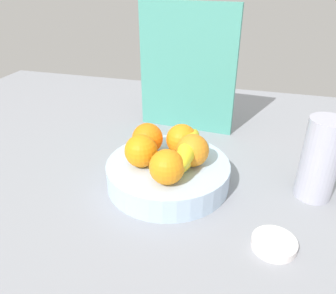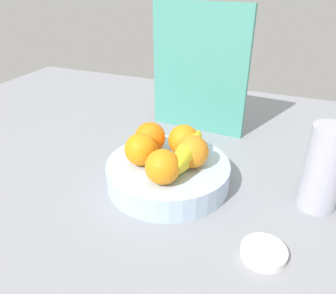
{
  "view_description": "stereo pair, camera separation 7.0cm",
  "coord_description": "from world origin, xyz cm",
  "px_view_note": "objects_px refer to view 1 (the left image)",
  "views": [
    {
      "loc": [
        20.49,
        -61.62,
        43.47
      ],
      "look_at": [
        3.75,
        -1.71,
        9.44
      ],
      "focal_mm": 35.17,
      "sensor_mm": 36.0,
      "label": 1
    },
    {
      "loc": [
        27.15,
        -59.35,
        43.47
      ],
      "look_at": [
        3.75,
        -1.71,
        9.44
      ],
      "focal_mm": 35.17,
      "sensor_mm": 36.0,
      "label": 2
    }
  ],
  "objects_px": {
    "thermos_tumbler": "(320,159)",
    "fruit_bowl": "(168,173)",
    "cutting_board": "(187,70)",
    "orange_front_right": "(141,151)",
    "orange_back_right": "(182,139)",
    "orange_center": "(167,167)",
    "banana_bunch": "(188,152)",
    "orange_back_left": "(192,150)",
    "jar_lid": "(274,244)",
    "orange_front_left": "(147,138)"
  },
  "relations": [
    {
      "from": "orange_center",
      "to": "jar_lid",
      "type": "relative_size",
      "value": 0.9
    },
    {
      "from": "orange_front_left",
      "to": "orange_front_right",
      "type": "relative_size",
      "value": 1.0
    },
    {
      "from": "orange_back_right",
      "to": "thermos_tumbler",
      "type": "bearing_deg",
      "value": -1.8
    },
    {
      "from": "orange_back_left",
      "to": "thermos_tumbler",
      "type": "distance_m",
      "value": 0.26
    },
    {
      "from": "orange_back_left",
      "to": "jar_lid",
      "type": "distance_m",
      "value": 0.25
    },
    {
      "from": "cutting_board",
      "to": "thermos_tumbler",
      "type": "relative_size",
      "value": 2.01
    },
    {
      "from": "orange_center",
      "to": "jar_lid",
      "type": "bearing_deg",
      "value": -17.49
    },
    {
      "from": "orange_front_right",
      "to": "orange_back_right",
      "type": "distance_m",
      "value": 0.1
    },
    {
      "from": "thermos_tumbler",
      "to": "orange_center",
      "type": "bearing_deg",
      "value": -158.96
    },
    {
      "from": "thermos_tumbler",
      "to": "jar_lid",
      "type": "distance_m",
      "value": 0.21
    },
    {
      "from": "orange_back_left",
      "to": "thermos_tumbler",
      "type": "bearing_deg",
      "value": 7.43
    },
    {
      "from": "banana_bunch",
      "to": "jar_lid",
      "type": "distance_m",
      "value": 0.25
    },
    {
      "from": "cutting_board",
      "to": "banana_bunch",
      "type": "bearing_deg",
      "value": -72.09
    },
    {
      "from": "fruit_bowl",
      "to": "jar_lid",
      "type": "height_order",
      "value": "fruit_bowl"
    },
    {
      "from": "orange_back_left",
      "to": "orange_back_right",
      "type": "distance_m",
      "value": 0.06
    },
    {
      "from": "orange_back_left",
      "to": "orange_center",
      "type": "bearing_deg",
      "value": -113.61
    },
    {
      "from": "orange_front_left",
      "to": "orange_back_left",
      "type": "xyz_separation_m",
      "value": [
        0.11,
        -0.03,
        0.0
      ]
    },
    {
      "from": "orange_front_right",
      "to": "jar_lid",
      "type": "relative_size",
      "value": 0.9
    },
    {
      "from": "fruit_bowl",
      "to": "orange_center",
      "type": "distance_m",
      "value": 0.1
    },
    {
      "from": "orange_front_left",
      "to": "orange_front_right",
      "type": "height_order",
      "value": "same"
    },
    {
      "from": "orange_center",
      "to": "banana_bunch",
      "type": "relative_size",
      "value": 0.41
    },
    {
      "from": "orange_back_left",
      "to": "orange_front_left",
      "type": "bearing_deg",
      "value": 166.25
    },
    {
      "from": "orange_center",
      "to": "jar_lid",
      "type": "height_order",
      "value": "orange_center"
    },
    {
      "from": "orange_front_right",
      "to": "banana_bunch",
      "type": "xyz_separation_m",
      "value": [
        0.1,
        0.03,
        -0.0
      ]
    },
    {
      "from": "cutting_board",
      "to": "thermos_tumbler",
      "type": "xyz_separation_m",
      "value": [
        0.34,
        -0.26,
        -0.09
      ]
    },
    {
      "from": "orange_front_right",
      "to": "orange_back_left",
      "type": "height_order",
      "value": "same"
    },
    {
      "from": "orange_front_right",
      "to": "cutting_board",
      "type": "relative_size",
      "value": 0.2
    },
    {
      "from": "orange_center",
      "to": "orange_back_left",
      "type": "bearing_deg",
      "value": 66.39
    },
    {
      "from": "orange_back_left",
      "to": "cutting_board",
      "type": "relative_size",
      "value": 0.2
    },
    {
      "from": "fruit_bowl",
      "to": "orange_center",
      "type": "height_order",
      "value": "orange_center"
    },
    {
      "from": "fruit_bowl",
      "to": "banana_bunch",
      "type": "height_order",
      "value": "banana_bunch"
    },
    {
      "from": "orange_front_right",
      "to": "banana_bunch",
      "type": "bearing_deg",
      "value": 16.63
    },
    {
      "from": "orange_front_left",
      "to": "banana_bunch",
      "type": "distance_m",
      "value": 0.11
    },
    {
      "from": "fruit_bowl",
      "to": "orange_center",
      "type": "relative_size",
      "value": 3.86
    },
    {
      "from": "orange_front_left",
      "to": "jar_lid",
      "type": "relative_size",
      "value": 0.9
    },
    {
      "from": "orange_back_right",
      "to": "cutting_board",
      "type": "height_order",
      "value": "cutting_board"
    },
    {
      "from": "fruit_bowl",
      "to": "orange_back_left",
      "type": "relative_size",
      "value": 3.86
    },
    {
      "from": "fruit_bowl",
      "to": "thermos_tumbler",
      "type": "xyz_separation_m",
      "value": [
        0.31,
        0.04,
        0.06
      ]
    },
    {
      "from": "orange_back_left",
      "to": "jar_lid",
      "type": "xyz_separation_m",
      "value": [
        0.18,
        -0.15,
        -0.08
      ]
    },
    {
      "from": "orange_front_right",
      "to": "thermos_tumbler",
      "type": "relative_size",
      "value": 0.4
    },
    {
      "from": "orange_back_left",
      "to": "orange_back_right",
      "type": "relative_size",
      "value": 1.0
    },
    {
      "from": "orange_center",
      "to": "orange_back_left",
      "type": "height_order",
      "value": "same"
    },
    {
      "from": "orange_front_left",
      "to": "orange_back_right",
      "type": "bearing_deg",
      "value": 11.73
    },
    {
      "from": "orange_front_left",
      "to": "thermos_tumbler",
      "type": "distance_m",
      "value": 0.37
    },
    {
      "from": "orange_center",
      "to": "thermos_tumbler",
      "type": "xyz_separation_m",
      "value": [
        0.29,
        0.11,
        -0.0
      ]
    },
    {
      "from": "banana_bunch",
      "to": "orange_front_left",
      "type": "bearing_deg",
      "value": 163.34
    },
    {
      "from": "orange_back_left",
      "to": "banana_bunch",
      "type": "bearing_deg",
      "value": -160.98
    },
    {
      "from": "orange_center",
      "to": "orange_front_left",
      "type": "bearing_deg",
      "value": 125.67
    },
    {
      "from": "orange_back_left",
      "to": "orange_front_right",
      "type": "bearing_deg",
      "value": -163.15
    },
    {
      "from": "thermos_tumbler",
      "to": "fruit_bowl",
      "type": "bearing_deg",
      "value": -172.44
    }
  ]
}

